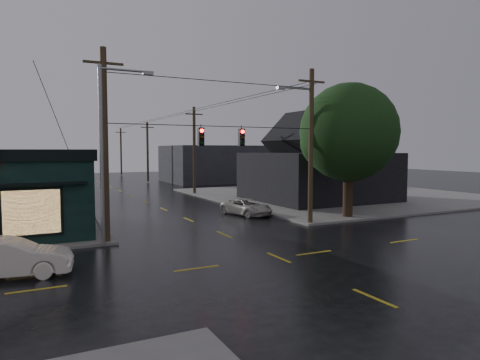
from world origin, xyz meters
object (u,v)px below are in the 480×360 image
utility_pole_nw (107,244)px  sedan_cream (8,258)px  suv_silver (247,207)px  corner_tree (349,133)px  utility_pole_ne (310,225)px

utility_pole_nw → sedan_cream: (-4.43, -4.43, 0.76)m
sedan_cream → suv_silver: 18.56m
corner_tree → sedan_cream: (-21.38, -5.33, -5.39)m
corner_tree → sedan_cream: size_ratio=2.06×
utility_pole_ne → sedan_cream: (-17.43, -4.43, 0.76)m
sedan_cream → corner_tree: bearing=-67.1°
utility_pole_nw → utility_pole_ne: (13.00, 0.00, 0.00)m
utility_pole_ne → suv_silver: bearing=108.0°
utility_pole_ne → suv_silver: size_ratio=2.29×
suv_silver → corner_tree: bearing=-51.9°
utility_pole_ne → suv_silver: (-1.82, 5.60, 0.61)m
utility_pole_nw → utility_pole_ne: same height
sedan_cream → suv_silver: bearing=-48.4°
sedan_cream → suv_silver: (15.62, 10.02, -0.15)m
utility_pole_nw → utility_pole_ne: 13.00m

